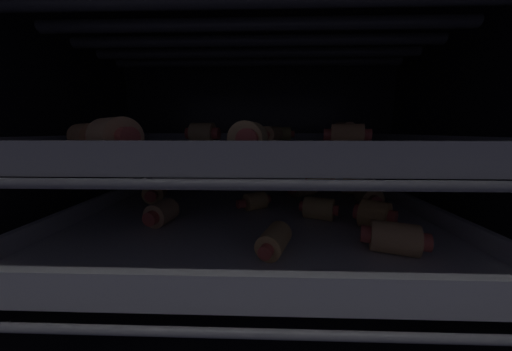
% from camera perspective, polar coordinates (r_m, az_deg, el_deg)
% --- Properties ---
extents(ground_plane, '(0.59, 0.45, 0.01)m').
position_cam_1_polar(ground_plane, '(0.39, -0.22, -24.14)').
color(ground_plane, black).
extents(oven_wall_back, '(0.59, 0.01, 0.35)m').
position_cam_1_polar(oven_wall_back, '(0.54, 0.57, 6.34)').
color(oven_wall_back, black).
rests_on(oven_wall_back, ground_plane).
extents(oven_wall_left, '(0.01, 0.43, 0.35)m').
position_cam_1_polar(oven_wall_left, '(0.44, -41.10, 2.77)').
color(oven_wall_left, black).
rests_on(oven_wall_left, ground_plane).
extents(oven_wall_right, '(0.01, 0.43, 0.35)m').
position_cam_1_polar(oven_wall_right, '(0.42, 42.35, 2.43)').
color(oven_wall_right, black).
rests_on(oven_wall_right, ground_plane).
extents(oven_ceiling, '(0.59, 0.45, 0.01)m').
position_cam_1_polar(oven_ceiling, '(0.35, -0.28, 34.50)').
color(oven_ceiling, black).
extents(heating_element, '(0.45, 0.20, 0.01)m').
position_cam_1_polar(heating_element, '(0.34, -0.27, 29.01)').
color(heating_element, '#333338').
extents(oven_rack_lower, '(0.54, 0.42, 0.01)m').
position_cam_1_polar(oven_rack_lower, '(0.34, -0.24, -10.71)').
color(oven_rack_lower, slate).
extents(baking_tray_lower, '(0.45, 0.36, 0.03)m').
position_cam_1_polar(baking_tray_lower, '(0.34, -0.24, -9.17)').
color(baking_tray_lower, silver).
rests_on(baking_tray_lower, oven_rack_lower).
extents(pig_in_blanket_lower_0, '(0.03, 0.05, 0.03)m').
position_cam_1_polar(pig_in_blanket_lower_0, '(0.32, -21.17, -8.12)').
color(pig_in_blanket_lower_0, tan).
rests_on(pig_in_blanket_lower_0, baking_tray_lower).
extents(pig_in_blanket_lower_1, '(0.05, 0.04, 0.03)m').
position_cam_1_polar(pig_in_blanket_lower_1, '(0.31, 26.04, -8.29)').
color(pig_in_blanket_lower_1, tan).
rests_on(pig_in_blanket_lower_1, baking_tray_lower).
extents(pig_in_blanket_lower_2, '(0.03, 0.05, 0.03)m').
position_cam_1_polar(pig_in_blanket_lower_2, '(0.40, 24.88, -4.56)').
color(pig_in_blanket_lower_2, tan).
rests_on(pig_in_blanket_lower_2, baking_tray_lower).
extents(pig_in_blanket_lower_3, '(0.05, 0.04, 0.03)m').
position_cam_1_polar(pig_in_blanket_lower_3, '(0.32, 14.48, -7.41)').
color(pig_in_blanket_lower_3, tan).
rests_on(pig_in_blanket_lower_3, baking_tray_lower).
extents(pig_in_blanket_lower_4, '(0.06, 0.05, 0.03)m').
position_cam_1_polar(pig_in_blanket_lower_4, '(0.48, 14.79, -1.25)').
color(pig_in_blanket_lower_4, tan).
rests_on(pig_in_blanket_lower_4, baking_tray_lower).
extents(pig_in_blanket_lower_5, '(0.06, 0.04, 0.03)m').
position_cam_1_polar(pig_in_blanket_lower_5, '(0.26, 29.59, -12.59)').
color(pig_in_blanket_lower_5, tan).
rests_on(pig_in_blanket_lower_5, baking_tray_lower).
extents(pig_in_blanket_lower_6, '(0.05, 0.04, 0.02)m').
position_cam_1_polar(pig_in_blanket_lower_6, '(0.35, -0.49, -5.98)').
color(pig_in_blanket_lower_6, tan).
rests_on(pig_in_blanket_lower_6, baking_tray_lower).
extents(pig_in_blanket_lower_7, '(0.06, 0.04, 0.03)m').
position_cam_1_polar(pig_in_blanket_lower_7, '(0.43, 11.12, -3.04)').
color(pig_in_blanket_lower_7, tan).
rests_on(pig_in_blanket_lower_7, baking_tray_lower).
extents(pig_in_blanket_lower_8, '(0.04, 0.05, 0.02)m').
position_cam_1_polar(pig_in_blanket_lower_8, '(0.23, 4.26, -14.90)').
color(pig_in_blanket_lower_8, tan).
rests_on(pig_in_blanket_lower_8, baking_tray_lower).
extents(pig_in_blanket_lower_9, '(0.06, 0.04, 0.03)m').
position_cam_1_polar(pig_in_blanket_lower_9, '(0.46, 22.03, -2.49)').
color(pig_in_blanket_lower_9, tan).
rests_on(pig_in_blanket_lower_9, baking_tray_lower).
extents(pig_in_blanket_lower_10, '(0.04, 0.06, 0.03)m').
position_cam_1_polar(pig_in_blanket_lower_10, '(0.42, -22.57, -3.65)').
color(pig_in_blanket_lower_10, tan).
rests_on(pig_in_blanket_lower_10, baking_tray_lower).
extents(oven_rack_upper, '(0.54, 0.42, 0.01)m').
position_cam_1_polar(oven_rack_upper, '(0.32, -0.25, 4.98)').
color(oven_rack_upper, slate).
extents(baking_tray_upper, '(0.45, 0.36, 0.02)m').
position_cam_1_polar(baking_tray_upper, '(0.32, -0.25, 6.58)').
color(baking_tray_upper, gray).
rests_on(baking_tray_upper, oven_rack_upper).
extents(pig_in_blanket_upper_0, '(0.05, 0.03, 0.03)m').
position_cam_1_polar(pig_in_blanket_upper_0, '(0.30, 20.49, 8.81)').
color(pig_in_blanket_upper_0, tan).
rests_on(pig_in_blanket_upper_0, baking_tray_upper).
extents(pig_in_blanket_upper_1, '(0.05, 0.04, 0.03)m').
position_cam_1_polar(pig_in_blanket_upper_1, '(0.21, -30.12, 7.91)').
color(pig_in_blanket_upper_1, tan).
rests_on(pig_in_blanket_upper_1, baking_tray_upper).
extents(pig_in_blanket_upper_2, '(0.04, 0.06, 0.02)m').
position_cam_1_polar(pig_in_blanket_upper_2, '(0.36, 3.54, 9.49)').
color(pig_in_blanket_upper_2, tan).
rests_on(pig_in_blanket_upper_2, baking_tray_upper).
extents(pig_in_blanket_upper_3, '(0.03, 0.05, 0.03)m').
position_cam_1_polar(pig_in_blanket_upper_3, '(0.19, -0.21, 8.72)').
color(pig_in_blanket_upper_3, tan).
rests_on(pig_in_blanket_upper_3, baking_tray_upper).
extents(pig_in_blanket_upper_4, '(0.05, 0.03, 0.03)m').
position_cam_1_polar(pig_in_blanket_upper_4, '(0.35, -12.32, 9.59)').
color(pig_in_blanket_upper_4, tan).
rests_on(pig_in_blanket_upper_4, baking_tray_upper).
extents(pig_in_blanket_upper_5, '(0.04, 0.05, 0.03)m').
position_cam_1_polar(pig_in_blanket_upper_5, '(0.42, 19.84, 9.55)').
color(pig_in_blanket_upper_5, tan).
rests_on(pig_in_blanket_upper_5, baking_tray_upper).
extents(pig_in_blanket_upper_6, '(0.05, 0.04, 0.03)m').
position_cam_1_polar(pig_in_blanket_upper_6, '(0.30, -34.73, 7.54)').
color(pig_in_blanket_upper_6, tan).
rests_on(pig_in_blanket_upper_6, baking_tray_upper).
extents(pig_in_blanket_upper_7, '(0.04, 0.02, 0.02)m').
position_cam_1_polar(pig_in_blanket_upper_7, '(0.43, 6.13, 9.59)').
color(pig_in_blanket_upper_7, tan).
rests_on(pig_in_blanket_upper_7, baking_tray_upper).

